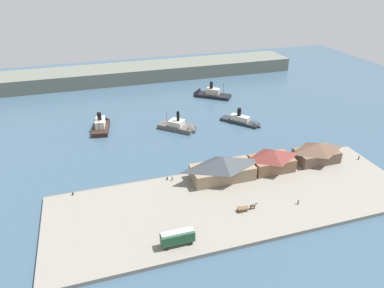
# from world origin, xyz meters

# --- Properties ---
(ground_plane) EXTENTS (320.00, 320.00, 0.00)m
(ground_plane) POSITION_xyz_m (0.00, 0.00, 0.00)
(ground_plane) COLOR #385166
(quay_promenade) EXTENTS (110.00, 36.00, 1.20)m
(quay_promenade) POSITION_xyz_m (0.00, -22.00, 0.60)
(quay_promenade) COLOR gray
(quay_promenade) RESTS_ON ground
(seawall_edge) EXTENTS (110.00, 0.80, 1.00)m
(seawall_edge) POSITION_xyz_m (0.00, -3.60, 0.50)
(seawall_edge) COLOR #666159
(seawall_edge) RESTS_ON ground
(ferry_shed_customs_shed) EXTENTS (20.77, 9.53, 7.92)m
(ferry_shed_customs_shed) POSITION_xyz_m (0.60, -10.01, 5.23)
(ferry_shed_customs_shed) COLOR #847056
(ferry_shed_customs_shed) RESTS_ON quay_promenade
(ferry_shed_central_terminal) EXTENTS (14.39, 9.21, 7.54)m
(ferry_shed_central_terminal) POSITION_xyz_m (18.74, -9.68, 5.03)
(ferry_shed_central_terminal) COLOR brown
(ferry_shed_central_terminal) RESTS_ON quay_promenade
(ferry_shed_west_terminal) EXTENTS (15.06, 9.24, 7.11)m
(ferry_shed_west_terminal) POSITION_xyz_m (36.66, -9.36, 4.82)
(ferry_shed_west_terminal) COLOR brown
(ferry_shed_west_terminal) RESTS_ON quay_promenade
(street_tram) EXTENTS (8.58, 2.62, 4.25)m
(street_tram) POSITION_xyz_m (-21.30, -34.90, 3.68)
(street_tram) COLOR #1E4C2D
(street_tram) RESTS_ON quay_promenade
(horse_cart) EXTENTS (6.04, 1.57, 1.87)m
(horse_cart) POSITION_xyz_m (1.09, -27.56, 2.12)
(horse_cart) COLOR brown
(horse_cart) RESTS_ON quay_promenade
(pedestrian_near_east_shed) EXTENTS (0.40, 0.40, 1.60)m
(pedestrian_near_east_shed) POSITION_xyz_m (-15.38, -6.38, 1.93)
(pedestrian_near_east_shed) COLOR #6B5B4C
(pedestrian_near_east_shed) RESTS_ON quay_promenade
(pedestrian_walking_east) EXTENTS (0.39, 0.39, 1.57)m
(pedestrian_walking_east) POSITION_xyz_m (51.98, -13.33, 1.91)
(pedestrian_walking_east) COLOR #232328
(pedestrian_walking_east) RESTS_ON quay_promenade
(pedestrian_standing_center) EXTENTS (0.41, 0.41, 1.64)m
(pedestrian_standing_center) POSITION_xyz_m (16.88, -29.47, 1.95)
(pedestrian_standing_center) COLOR #3D4C42
(pedestrian_standing_center) RESTS_ON quay_promenade
(mooring_post_center_west) EXTENTS (0.44, 0.44, 0.90)m
(mooring_post_center_west) POSITION_xyz_m (-16.87, -5.50, 1.65)
(mooring_post_center_west) COLOR black
(mooring_post_center_west) RESTS_ON quay_promenade
(mooring_post_center_east) EXTENTS (0.44, 0.44, 0.90)m
(mooring_post_center_east) POSITION_xyz_m (-46.41, -5.23, 1.65)
(mooring_post_center_east) COLOR black
(mooring_post_center_east) RESTS_ON quay_promenade
(ferry_near_quay) EXTENTS (8.81, 17.23, 10.26)m
(ferry_near_quay) POSITION_xyz_m (-34.32, 43.66, 1.72)
(ferry_near_quay) COLOR black
(ferry_near_quay) RESTS_ON ground
(ferry_mid_harbor) EXTENTS (16.79, 15.96, 10.24)m
(ferry_mid_harbor) POSITION_xyz_m (-1.76, 31.74, 1.43)
(ferry_mid_harbor) COLOR #514C47
(ferry_mid_harbor) RESTS_ON ground
(ferry_approaching_east) EXTENTS (15.80, 17.46, 8.41)m
(ferry_approaching_east) POSITION_xyz_m (26.68, 29.26, 1.30)
(ferry_approaching_east) COLOR #23282D
(ferry_approaching_east) RESTS_ON ground
(ferry_approaching_west) EXTENTS (20.31, 17.47, 10.79)m
(ferry_approaching_west) POSITION_xyz_m (23.15, 67.72, 1.39)
(ferry_approaching_west) COLOR black
(ferry_approaching_west) RESTS_ON ground
(far_headland) EXTENTS (180.00, 24.00, 8.00)m
(far_headland) POSITION_xyz_m (0.00, 110.00, 4.00)
(far_headland) COLOR #60665B
(far_headland) RESTS_ON ground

